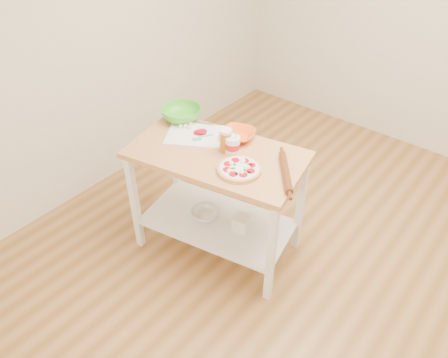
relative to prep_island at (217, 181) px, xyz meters
name	(u,v)px	position (x,y,z in m)	size (l,w,h in m)	color
room_shell	(318,110)	(0.60, 0.20, 0.70)	(4.04, 4.54, 2.74)	#A4703C
prep_island	(217,181)	(0.00, 0.00, 0.00)	(1.30, 0.88, 0.90)	tan
pizza	(239,169)	(0.25, -0.07, 0.27)	(0.29, 0.29, 0.05)	tan
cutting_board	(195,134)	(-0.26, 0.07, 0.26)	(0.50, 0.46, 0.04)	white
spatula	(202,137)	(-0.19, 0.06, 0.27)	(0.09, 0.15, 0.01)	#43B0A6
knife	(191,122)	(-0.40, 0.17, 0.27)	(0.25, 0.13, 0.01)	silver
orange_bowl	(238,135)	(0.00, 0.23, 0.28)	(0.24, 0.24, 0.06)	orange
green_bowl	(181,114)	(-0.50, 0.17, 0.30)	(0.30, 0.30, 0.09)	green
beer_pint	(226,140)	(0.03, 0.06, 0.33)	(0.08, 0.08, 0.17)	#B35D11
yogurt_tub	(233,145)	(0.08, 0.07, 0.31)	(0.10, 0.10, 0.22)	white
rolling_pin	(286,172)	(0.50, 0.08, 0.27)	(0.05, 0.05, 0.41)	brown
shelf_glass_bowl	(205,214)	(-0.11, -0.03, -0.36)	(0.22, 0.22, 0.07)	silver
shelf_bin	(242,223)	(0.19, 0.05, -0.33)	(0.12, 0.12, 0.12)	white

